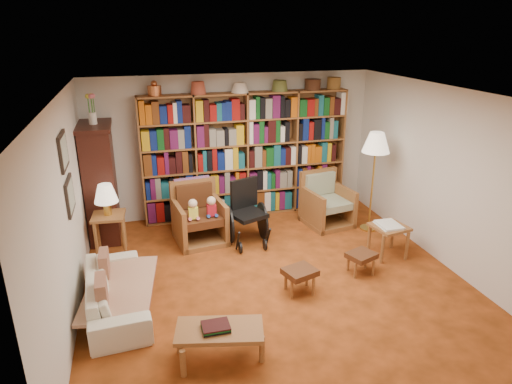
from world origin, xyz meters
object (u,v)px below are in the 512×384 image
object	(u,v)px
armchair_sage	(325,204)
footstool_a	(300,273)
side_table_lamp	(109,224)
wheelchair	(246,214)
sofa	(116,292)
footstool_b	(361,257)
floor_lamp	(376,147)
coffee_table	(220,332)
side_table_papers	(389,230)
armchair_leather	(199,216)

from	to	relation	value
armchair_sage	footstool_a	size ratio (longest dim) A/B	1.90
side_table_lamp	wheelchair	distance (m)	2.08
sofa	footstool_b	xyz separation A→B (m)	(3.26, 0.01, 0.01)
floor_lamp	coffee_table	world-z (taller)	floor_lamp
footstool_a	wheelchair	bearing A→B (deg)	100.17
footstool_a	coffee_table	distance (m)	1.55
side_table_lamp	footstool_b	size ratio (longest dim) A/B	1.42
wheelchair	side_table_papers	distance (m)	2.18
sofa	wheelchair	distance (m)	2.45
armchair_leather	coffee_table	world-z (taller)	armchair_leather
side_table_lamp	floor_lamp	bearing A→B (deg)	-2.86
wheelchair	footstool_b	xyz separation A→B (m)	(1.29, -1.42, -0.20)
floor_lamp	footstool_a	size ratio (longest dim) A/B	3.52
footstool_a	floor_lamp	bearing A→B (deg)	40.09
wheelchair	side_table_lamp	bearing A→B (deg)	177.69
side_table_papers	footstool_a	size ratio (longest dim) A/B	1.16
coffee_table	floor_lamp	bearing A→B (deg)	39.12
side_table_lamp	footstool_b	xyz separation A→B (m)	(3.36, -1.50, -0.24)
armchair_sage	floor_lamp	bearing A→B (deg)	-37.46
armchair_leather	wheelchair	bearing A→B (deg)	-20.13
wheelchair	armchair_sage	bearing A→B (deg)	12.76
side_table_lamp	floor_lamp	distance (m)	4.29
sofa	armchair_leather	xyz separation A→B (m)	(1.25, 1.69, 0.14)
floor_lamp	footstool_a	xyz separation A→B (m)	(-1.81, -1.53, -1.17)
side_table_papers	coffee_table	size ratio (longest dim) A/B	0.57
armchair_sage	coffee_table	distance (m)	3.81
sofa	floor_lamp	bearing A→B (deg)	-76.35
side_table_papers	coffee_table	distance (m)	3.24
side_table_lamp	armchair_leather	xyz separation A→B (m)	(1.35, 0.18, -0.10)
armchair_leather	footstool_b	xyz separation A→B (m)	(2.01, -1.68, -0.14)
floor_lamp	side_table_papers	xyz separation A→B (m)	(-0.19, -0.92, -1.03)
wheelchair	footstool_b	distance (m)	1.93
side_table_papers	coffee_table	xyz separation A→B (m)	(-2.85, -1.55, -0.10)
footstool_a	coffee_table	size ratio (longest dim) A/B	0.49
side_table_lamp	armchair_sage	world-z (taller)	armchair_sage
floor_lamp	coffee_table	bearing A→B (deg)	-140.88
armchair_sage	footstool_a	xyz separation A→B (m)	(-1.20, -1.99, -0.07)
armchair_sage	sofa	bearing A→B (deg)	-153.01
side_table_papers	footstool_a	xyz separation A→B (m)	(-1.62, -0.60, -0.14)
armchair_sage	side_table_lamp	bearing A→B (deg)	-175.90
sofa	coffee_table	size ratio (longest dim) A/B	1.73
side_table_lamp	coffee_table	size ratio (longest dim) A/B	0.66
armchair_leather	side_table_papers	size ratio (longest dim) A/B	1.73
armchair_sage	footstool_b	bearing A→B (deg)	-96.93
sofa	side_table_papers	size ratio (longest dim) A/B	3.05
side_table_lamp	floor_lamp	size ratio (longest dim) A/B	0.38
side_table_lamp	armchair_sage	size ratio (longest dim) A/B	0.71
armchair_sage	footstool_b	size ratio (longest dim) A/B	1.99
footstool_b	coffee_table	bearing A→B (deg)	-152.04
side_table_papers	side_table_lamp	bearing A→B (deg)	164.18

